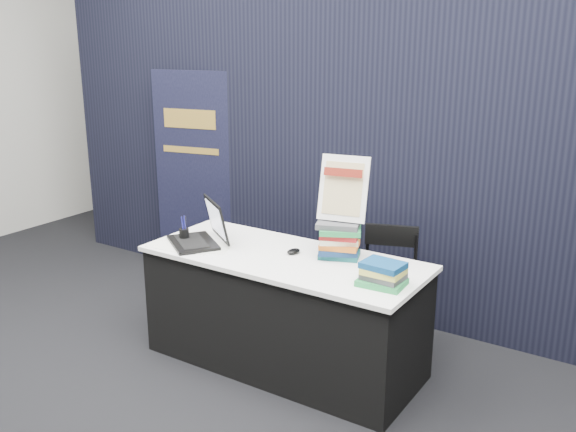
# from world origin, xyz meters

# --- Properties ---
(floor) EXTENTS (8.00, 8.00, 0.00)m
(floor) POSITION_xyz_m (0.00, 0.00, 0.00)
(floor) COLOR black
(floor) RESTS_ON ground
(wall_back) EXTENTS (8.00, 0.02, 3.50)m
(wall_back) POSITION_xyz_m (0.00, 4.00, 1.75)
(wall_back) COLOR beige
(wall_back) RESTS_ON floor
(drape_partition) EXTENTS (6.00, 0.08, 2.40)m
(drape_partition) POSITION_xyz_m (0.00, 1.60, 1.20)
(drape_partition) COLOR black
(drape_partition) RESTS_ON floor
(display_table) EXTENTS (1.80, 0.75, 0.75)m
(display_table) POSITION_xyz_m (0.00, 0.55, 0.38)
(display_table) COLOR black
(display_table) RESTS_ON floor
(laptop) EXTENTS (0.47, 0.50, 0.29)m
(laptop) POSITION_xyz_m (-0.62, 0.46, 0.82)
(laptop) COLOR black
(laptop) RESTS_ON display_table
(mouse) EXTENTS (0.08, 0.11, 0.03)m
(mouse) POSITION_xyz_m (0.03, 0.62, 0.77)
(mouse) COLOR black
(mouse) RESTS_ON display_table
(brochure_left) EXTENTS (0.30, 0.22, 0.00)m
(brochure_left) POSITION_xyz_m (-0.73, 0.31, 0.75)
(brochure_left) COLOR white
(brochure_left) RESTS_ON display_table
(brochure_mid) EXTENTS (0.28, 0.22, 0.00)m
(brochure_mid) POSITION_xyz_m (-0.57, 0.35, 0.75)
(brochure_mid) COLOR silver
(brochure_mid) RESTS_ON display_table
(brochure_right) EXTENTS (0.38, 0.33, 0.00)m
(brochure_right) POSITION_xyz_m (-0.52, 0.40, 0.75)
(brochure_right) COLOR white
(brochure_right) RESTS_ON display_table
(pen_cup) EXTENTS (0.08, 0.08, 0.09)m
(pen_cup) POSITION_xyz_m (-0.72, 0.43, 0.79)
(pen_cup) COLOR black
(pen_cup) RESTS_ON display_table
(book_stack_tall) EXTENTS (0.30, 0.27, 0.23)m
(book_stack_tall) POSITION_xyz_m (0.30, 0.72, 0.87)
(book_stack_tall) COLOR #155153
(book_stack_tall) RESTS_ON display_table
(book_stack_short) EXTENTS (0.24, 0.19, 0.14)m
(book_stack_short) POSITION_xyz_m (0.73, 0.44, 0.82)
(book_stack_short) COLOR #228242
(book_stack_short) RESTS_ON display_table
(info_sign) EXTENTS (0.32, 0.18, 0.41)m
(info_sign) POSITION_xyz_m (0.30, 0.75, 1.18)
(info_sign) COLOR black
(info_sign) RESTS_ON book_stack_tall
(pullup_banner) EXTENTS (0.76, 0.25, 1.79)m
(pullup_banner) POSITION_xyz_m (-1.57, 1.50, 0.79)
(pullup_banner) COLOR black
(pullup_banner) RESTS_ON floor
(stacking_chair) EXTENTS (0.48, 0.49, 0.84)m
(stacking_chair) POSITION_xyz_m (0.41, 1.11, 0.47)
(stacking_chair) COLOR black
(stacking_chair) RESTS_ON floor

